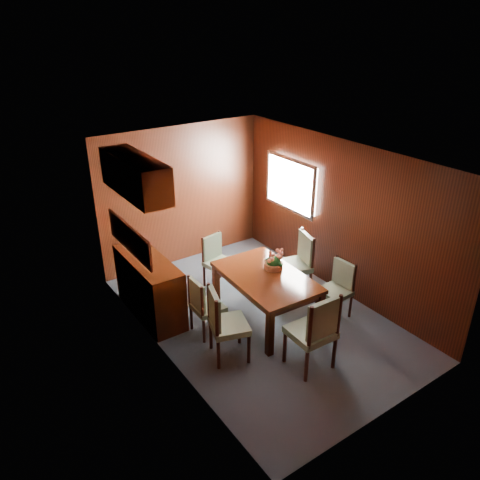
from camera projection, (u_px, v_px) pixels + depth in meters
ground at (260, 317)px, 6.84m from camera, size 4.50×4.50×0.00m
room_shell at (241, 208)px, 6.32m from camera, size 3.06×4.52×2.41m
sideboard at (150, 287)px, 6.74m from camera, size 0.48×1.40×0.90m
dining_table at (266, 281)px, 6.56m from camera, size 1.03×1.57×0.71m
chair_left_near at (223, 321)px, 5.82m from camera, size 0.58×0.59×1.00m
chair_left_far at (203, 303)px, 6.29m from camera, size 0.40×0.42×0.87m
chair_right_near at (338, 286)px, 6.71m from camera, size 0.41×0.43×0.86m
chair_right_far at (299, 260)px, 7.26m from camera, size 0.57×0.58×1.00m
chair_head at (316, 329)px, 5.59m from camera, size 0.52×0.50×1.07m
chair_foot at (216, 258)px, 7.47m from camera, size 0.48×0.47×0.87m
flower_centerpiece at (274, 260)px, 6.64m from camera, size 0.29×0.29×0.29m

